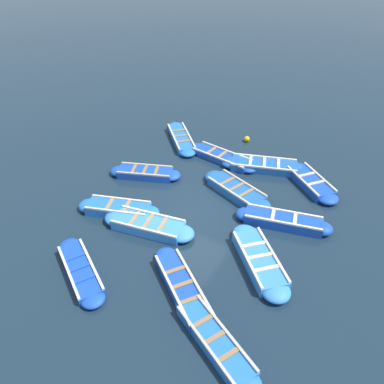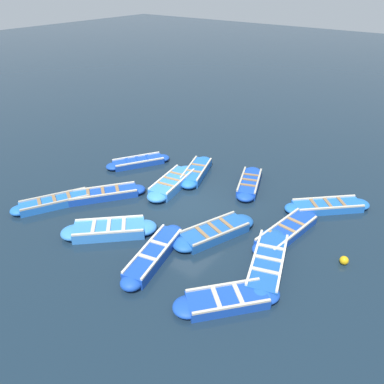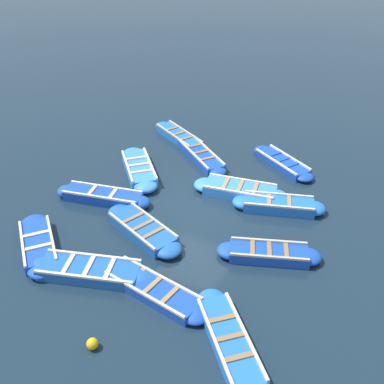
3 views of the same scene
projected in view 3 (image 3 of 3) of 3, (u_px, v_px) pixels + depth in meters
name	position (u px, v px, depth m)	size (l,w,h in m)	color
ground_plane	(197.00, 211.00, 16.30)	(120.00, 120.00, 0.00)	#162838
boat_outer_left	(201.00, 155.00, 19.46)	(3.52, 2.87, 0.39)	#1947B7
boat_end_of_row	(143.00, 230.00, 15.09)	(3.67, 2.10, 0.42)	#1E59AD
boat_bow_out	(279.00, 205.00, 16.27)	(3.44, 1.87, 0.45)	blue
boat_inner_gap	(152.00, 289.00, 12.84)	(3.92, 1.32, 0.36)	#1947B7
boat_mid_row	(269.00, 253.00, 14.09)	(3.33, 1.94, 0.41)	#1947B7
boat_far_corner	(179.00, 137.00, 20.97)	(3.55, 2.31, 0.39)	blue
boat_near_quay	(89.00, 271.00, 13.44)	(4.09, 2.18, 0.41)	#1E59AD
boat_outer_right	(139.00, 169.00, 18.43)	(3.22, 3.27, 0.46)	#3884E0
boat_stern_in	(103.00, 197.00, 16.72)	(3.76, 1.57, 0.46)	#1947B7
boat_tucked	(240.00, 191.00, 17.05)	(3.76, 1.56, 0.46)	#3884E0
boat_broadside	(230.00, 341.00, 11.33)	(3.18, 3.23, 0.38)	blue
boat_drifting	(38.00, 244.00, 14.48)	(3.16, 2.86, 0.40)	#1947B7
boat_centre	(282.00, 163.00, 18.95)	(3.32, 2.39, 0.36)	#1947B7
buoy_orange_near	(92.00, 344.00, 11.28)	(0.31, 0.31, 0.31)	#EAB214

